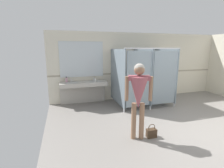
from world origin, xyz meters
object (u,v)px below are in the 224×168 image
paper_cup (95,80)px  person_standing (139,92)px  soap_dispenser (67,80)px  handbag (151,133)px

paper_cup → person_standing: bearing=-81.5°
person_standing → soap_dispenser: 3.27m
handbag → paper_cup: 3.00m
paper_cup → handbag: bearing=-75.1°
soap_dispenser → paper_cup: 1.03m
handbag → person_standing: bearing=171.1°
person_standing → soap_dispenser: person_standing is taller
person_standing → handbag: 1.04m
person_standing → paper_cup: bearing=98.5°
soap_dispenser → person_standing: bearing=-64.2°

